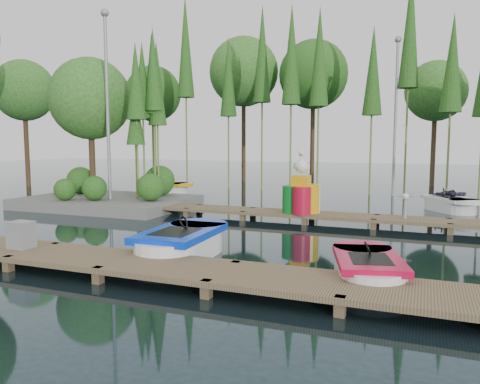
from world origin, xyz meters
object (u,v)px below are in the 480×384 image
at_px(island, 104,124).
at_px(yellow_barrel, 310,199).
at_px(utility_cabinet, 21,235).
at_px(boat_blue, 182,244).
at_px(boat_red, 368,271).
at_px(drum_cluster, 301,195).
at_px(boat_yellow_far, 165,188).

relative_size(island, yellow_barrel, 7.48).
bearing_deg(island, utility_cabinet, -63.73).
relative_size(boat_blue, boat_red, 1.13).
relative_size(island, drum_cluster, 3.45).
xyz_separation_m(boat_blue, boat_yellow_far, (-6.67, 10.49, -0.00)).
bearing_deg(yellow_barrel, island, 174.59).
distance_m(utility_cabinet, yellow_barrel, 8.32).
bearing_deg(boat_red, boat_yellow_far, 119.34).
height_order(island, boat_yellow_far, island).
height_order(boat_blue, boat_red, boat_blue).
height_order(utility_cabinet, drum_cluster, drum_cluster).
bearing_deg(island, boat_red, -31.66).
distance_m(boat_blue, yellow_barrel, 5.63).
bearing_deg(utility_cabinet, drum_cluster, 58.03).
relative_size(utility_cabinet, drum_cluster, 0.29).
xyz_separation_m(utility_cabinet, yellow_barrel, (4.50, 7.00, 0.17)).
xyz_separation_m(boat_red, yellow_barrel, (-2.44, 5.86, 0.51)).
distance_m(utility_cabinet, drum_cluster, 8.08).
distance_m(boat_red, drum_cluster, 6.33).
bearing_deg(drum_cluster, boat_red, -64.97).
relative_size(yellow_barrel, drum_cluster, 0.46).
relative_size(island, boat_blue, 2.25).
relative_size(boat_yellow_far, yellow_barrel, 3.05).
distance_m(island, boat_yellow_far, 5.20).
relative_size(boat_red, yellow_barrel, 2.93).
bearing_deg(boat_red, drum_cluster, 100.14).
bearing_deg(boat_red, boat_blue, 158.33).
bearing_deg(boat_yellow_far, island, -74.19).
distance_m(boat_blue, drum_cluster, 5.43).
relative_size(boat_blue, boat_yellow_far, 1.09).
bearing_deg(island, yellow_barrel, -5.41).
bearing_deg(boat_red, island, 133.44).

